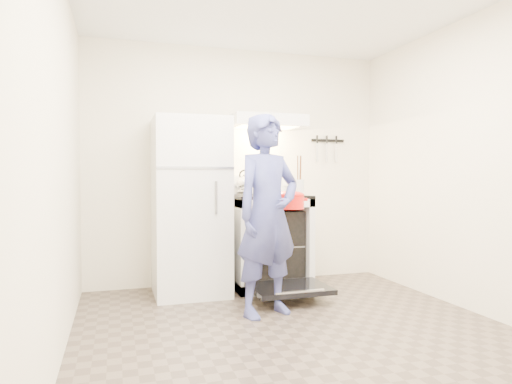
% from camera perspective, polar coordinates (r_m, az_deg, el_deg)
% --- Properties ---
extents(floor, '(3.60, 3.60, 0.00)m').
position_cam_1_polar(floor, '(3.42, 6.05, -17.59)').
color(floor, brown).
rests_on(floor, ground).
extents(back_wall, '(3.20, 0.02, 2.50)m').
position_cam_1_polar(back_wall, '(4.92, -2.20, 3.23)').
color(back_wall, '#F0E6CC').
rests_on(back_wall, ground).
extents(refrigerator, '(0.70, 0.70, 1.70)m').
position_cam_1_polar(refrigerator, '(4.47, -8.23, -1.80)').
color(refrigerator, silver).
rests_on(refrigerator, floor).
extents(stove_body, '(0.76, 0.65, 0.92)m').
position_cam_1_polar(stove_body, '(4.73, 1.55, -6.33)').
color(stove_body, silver).
rests_on(stove_body, floor).
extents(cooktop, '(0.76, 0.65, 0.03)m').
position_cam_1_polar(cooktop, '(4.68, 1.56, -0.57)').
color(cooktop, black).
rests_on(cooktop, stove_body).
extents(backsplash, '(0.76, 0.07, 0.20)m').
position_cam_1_polar(backsplash, '(4.95, 0.50, 0.91)').
color(backsplash, silver).
rests_on(backsplash, cooktop).
extents(oven_door, '(0.70, 0.54, 0.04)m').
position_cam_1_polar(oven_door, '(4.24, 4.18, -11.91)').
color(oven_door, black).
rests_on(oven_door, floor).
extents(oven_rack, '(0.60, 0.52, 0.01)m').
position_cam_1_polar(oven_rack, '(4.73, 1.55, -6.57)').
color(oven_rack, slate).
rests_on(oven_rack, stove_body).
extents(range_hood, '(0.76, 0.50, 0.12)m').
position_cam_1_polar(range_hood, '(4.78, 1.28, 8.79)').
color(range_hood, silver).
rests_on(range_hood, back_wall).
extents(knife_strip, '(0.40, 0.02, 0.03)m').
position_cam_1_polar(knife_strip, '(5.29, 8.96, 6.37)').
color(knife_strip, black).
rests_on(knife_strip, back_wall).
extents(pizza_stone, '(0.32, 0.32, 0.02)m').
position_cam_1_polar(pizza_stone, '(4.69, 1.47, -6.47)').
color(pizza_stone, '#8A6647').
rests_on(pizza_stone, oven_rack).
extents(tea_kettle, '(0.21, 0.18, 0.26)m').
position_cam_1_polar(tea_kettle, '(4.81, -1.46, 1.23)').
color(tea_kettle, silver).
rests_on(tea_kettle, cooktop).
extents(utensil_jar, '(0.11, 0.11, 0.13)m').
position_cam_1_polar(utensil_jar, '(4.60, 5.46, 0.75)').
color(utensil_jar, silver).
rests_on(utensil_jar, cooktop).
extents(person, '(0.70, 0.57, 1.65)m').
position_cam_1_polar(person, '(3.75, 1.48, -2.86)').
color(person, navy).
rests_on(person, floor).
extents(dutch_oven, '(0.34, 0.27, 0.23)m').
position_cam_1_polar(dutch_oven, '(4.16, 4.16, -1.24)').
color(dutch_oven, red).
rests_on(dutch_oven, person).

